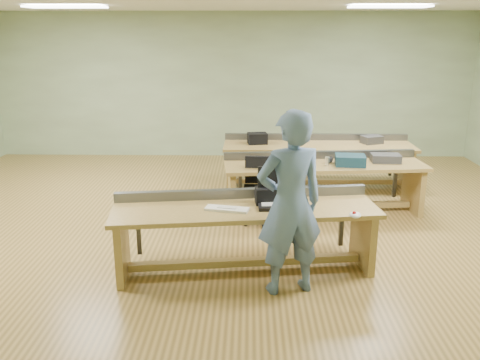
{
  "coord_description": "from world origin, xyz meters",
  "views": [
    {
      "loc": [
        0.37,
        -6.76,
        2.62
      ],
      "look_at": [
        0.25,
        -0.6,
        0.8
      ],
      "focal_mm": 38.0,
      "sensor_mm": 36.0,
      "label": 1
    }
  ],
  "objects_px": {
    "camera_bag": "(268,196)",
    "parts_bin_grey": "(386,158)",
    "workbench_back": "(318,155)",
    "mug": "(329,160)",
    "person": "(290,204)",
    "parts_bin_teal": "(350,160)",
    "workbench_mid": "(324,176)",
    "drinks_can": "(327,161)",
    "laptop_base": "(275,206)",
    "workbench_front": "(245,223)",
    "task_chair": "(259,199)"
  },
  "relations": [
    {
      "from": "mug",
      "to": "person",
      "type": "bearing_deg",
      "value": -107.29
    },
    {
      "from": "workbench_back",
      "to": "drinks_can",
      "type": "bearing_deg",
      "value": -91.85
    },
    {
      "from": "workbench_back",
      "to": "mug",
      "type": "xyz_separation_m",
      "value": [
        0.0,
        -1.27,
        0.23
      ]
    },
    {
      "from": "parts_bin_teal",
      "to": "drinks_can",
      "type": "height_order",
      "value": "parts_bin_teal"
    },
    {
      "from": "workbench_mid",
      "to": "mug",
      "type": "height_order",
      "value": "workbench_mid"
    },
    {
      "from": "laptop_base",
      "to": "drinks_can",
      "type": "height_order",
      "value": "drinks_can"
    },
    {
      "from": "parts_bin_teal",
      "to": "drinks_can",
      "type": "distance_m",
      "value": 0.33
    },
    {
      "from": "laptop_base",
      "to": "parts_bin_grey",
      "type": "relative_size",
      "value": 0.86
    },
    {
      "from": "workbench_front",
      "to": "mug",
      "type": "height_order",
      "value": "workbench_front"
    },
    {
      "from": "workbench_back",
      "to": "parts_bin_grey",
      "type": "bearing_deg",
      "value": -54.94
    },
    {
      "from": "mug",
      "to": "workbench_front",
      "type": "bearing_deg",
      "value": -121.69
    },
    {
      "from": "workbench_front",
      "to": "workbench_back",
      "type": "bearing_deg",
      "value": 62.24
    },
    {
      "from": "laptop_base",
      "to": "parts_bin_grey",
      "type": "height_order",
      "value": "parts_bin_grey"
    },
    {
      "from": "parts_bin_teal",
      "to": "laptop_base",
      "type": "bearing_deg",
      "value": -122.5
    },
    {
      "from": "camera_bag",
      "to": "parts_bin_grey",
      "type": "bearing_deg",
      "value": 40.42
    },
    {
      "from": "workbench_mid",
      "to": "laptop_base",
      "type": "xyz_separation_m",
      "value": [
        -0.82,
        -1.95,
        0.21
      ]
    },
    {
      "from": "workbench_front",
      "to": "camera_bag",
      "type": "xyz_separation_m",
      "value": [
        0.25,
        0.11,
        0.29
      ]
    },
    {
      "from": "camera_bag",
      "to": "task_chair",
      "type": "relative_size",
      "value": 0.3
    },
    {
      "from": "person",
      "to": "mug",
      "type": "relative_size",
      "value": 17.31
    },
    {
      "from": "task_chair",
      "to": "drinks_can",
      "type": "height_order",
      "value": "task_chair"
    },
    {
      "from": "task_chair",
      "to": "workbench_back",
      "type": "bearing_deg",
      "value": 62.42
    },
    {
      "from": "task_chair",
      "to": "parts_bin_teal",
      "type": "xyz_separation_m",
      "value": [
        1.31,
        0.33,
        0.49
      ]
    },
    {
      "from": "workbench_back",
      "to": "parts_bin_grey",
      "type": "xyz_separation_m",
      "value": [
        0.84,
        -1.2,
        0.24
      ]
    },
    {
      "from": "workbench_front",
      "to": "workbench_mid",
      "type": "distance_m",
      "value": 2.25
    },
    {
      "from": "workbench_mid",
      "to": "laptop_base",
      "type": "bearing_deg",
      "value": -118.19
    },
    {
      "from": "laptop_base",
      "to": "task_chair",
      "type": "bearing_deg",
      "value": 93.12
    },
    {
      "from": "task_chair",
      "to": "workbench_mid",
      "type": "bearing_deg",
      "value": 27.75
    },
    {
      "from": "workbench_mid",
      "to": "workbench_back",
      "type": "xyz_separation_m",
      "value": [
        0.07,
        1.31,
        0.01
      ]
    },
    {
      "from": "camera_bag",
      "to": "person",
      "type": "bearing_deg",
      "value": -77.8
    },
    {
      "from": "workbench_back",
      "to": "camera_bag",
      "type": "distance_m",
      "value": 3.28
    },
    {
      "from": "workbench_front",
      "to": "drinks_can",
      "type": "bearing_deg",
      "value": 50.33
    },
    {
      "from": "camera_bag",
      "to": "parts_bin_grey",
      "type": "relative_size",
      "value": 0.65
    },
    {
      "from": "camera_bag",
      "to": "workbench_mid",
      "type": "bearing_deg",
      "value": 57.53
    },
    {
      "from": "drinks_can",
      "to": "parts_bin_teal",
      "type": "bearing_deg",
      "value": -0.87
    },
    {
      "from": "workbench_mid",
      "to": "parts_bin_teal",
      "type": "distance_m",
      "value": 0.45
    },
    {
      "from": "workbench_front",
      "to": "laptop_base",
      "type": "relative_size",
      "value": 8.27
    },
    {
      "from": "workbench_back",
      "to": "parts_bin_grey",
      "type": "height_order",
      "value": "parts_bin_grey"
    },
    {
      "from": "workbench_mid",
      "to": "mug",
      "type": "bearing_deg",
      "value": 22.64
    },
    {
      "from": "workbench_mid",
      "to": "parts_bin_grey",
      "type": "relative_size",
      "value": 7.14
    },
    {
      "from": "parts_bin_grey",
      "to": "mug",
      "type": "distance_m",
      "value": 0.84
    },
    {
      "from": "laptop_base",
      "to": "person",
      "type": "bearing_deg",
      "value": -77.24
    },
    {
      "from": "workbench_mid",
      "to": "camera_bag",
      "type": "bearing_deg",
      "value": -121.49
    },
    {
      "from": "parts_bin_grey",
      "to": "parts_bin_teal",
      "type": "bearing_deg",
      "value": -159.7
    },
    {
      "from": "person",
      "to": "parts_bin_grey",
      "type": "xyz_separation_m",
      "value": [
        1.6,
        2.52,
        -0.15
      ]
    },
    {
      "from": "person",
      "to": "parts_bin_grey",
      "type": "bearing_deg",
      "value": -139.46
    },
    {
      "from": "workbench_back",
      "to": "mug",
      "type": "bearing_deg",
      "value": -89.79
    },
    {
      "from": "drinks_can",
      "to": "workbench_back",
      "type": "bearing_deg",
      "value": 87.94
    },
    {
      "from": "laptop_base",
      "to": "camera_bag",
      "type": "relative_size",
      "value": 1.32
    },
    {
      "from": "parts_bin_teal",
      "to": "parts_bin_grey",
      "type": "bearing_deg",
      "value": 20.3
    },
    {
      "from": "mug",
      "to": "drinks_can",
      "type": "height_order",
      "value": "drinks_can"
    }
  ]
}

